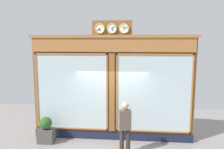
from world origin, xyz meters
TOP-DOWN VIEW (x-y plane):
  - shop_facade at (0.00, -0.13)m, footprint 5.85×0.42m
  - pedestrian at (-0.51, 1.05)m, footprint 0.39×0.28m
  - planter_box at (2.28, 0.50)m, footprint 0.56×0.36m
  - planter_shrub at (2.28, 0.50)m, footprint 0.44×0.44m

SIDE VIEW (x-z plane):
  - planter_box at x=2.28m, z-range 0.00..0.50m
  - planter_shrub at x=2.28m, z-range 0.50..0.94m
  - pedestrian at x=-0.51m, z-range 0.09..1.78m
  - shop_facade at x=0.00m, z-range -0.23..4.02m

